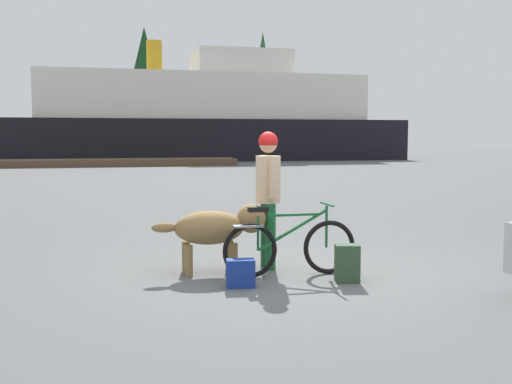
# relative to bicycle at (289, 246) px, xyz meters

# --- Properties ---
(ground_plane) EXTENTS (160.00, 160.00, 0.00)m
(ground_plane) POSITION_rel_bicycle_xyz_m (0.11, 0.14, -0.37)
(ground_plane) COLOR #595B5B
(bicycle) EXTENTS (1.69, 0.44, 0.89)m
(bicycle) POSITION_rel_bicycle_xyz_m (0.00, 0.00, 0.00)
(bicycle) COLOR black
(bicycle) RESTS_ON ground_plane
(person_cyclist) EXTENTS (0.32, 0.53, 1.77)m
(person_cyclist) POSITION_rel_bicycle_xyz_m (-0.13, 0.52, 0.71)
(person_cyclist) COLOR #19592D
(person_cyclist) RESTS_ON ground_plane
(dog) EXTENTS (1.44, 0.49, 0.86)m
(dog) POSITION_rel_bicycle_xyz_m (-0.82, 0.41, 0.20)
(dog) COLOR olive
(dog) RESTS_ON ground_plane
(backpack) EXTENTS (0.32, 0.26, 0.44)m
(backpack) POSITION_rel_bicycle_xyz_m (0.58, -0.45, -0.15)
(backpack) COLOR #334C33
(backpack) RESTS_ON ground_plane
(handbag_pannier) EXTENTS (0.34, 0.21, 0.32)m
(handbag_pannier) POSITION_rel_bicycle_xyz_m (-0.70, -0.39, -0.21)
(handbag_pannier) COLOR navy
(handbag_pannier) RESTS_ON ground_plane
(dock_pier) EXTENTS (14.61, 2.48, 0.40)m
(dock_pier) POSITION_rel_bicycle_xyz_m (-1.99, 28.83, -0.17)
(dock_pier) COLOR brown
(dock_pier) RESTS_ON ground_plane
(ferry_boat) EXTENTS (28.34, 8.99, 8.45)m
(ferry_boat) POSITION_rel_bicycle_xyz_m (4.93, 37.45, 2.57)
(ferry_boat) COLOR black
(ferry_boat) RESTS_ON ground_plane
(pine_tree_center) EXTENTS (4.06, 4.06, 11.43)m
(pine_tree_center) POSITION_rel_bicycle_xyz_m (1.46, 49.19, 7.01)
(pine_tree_center) COLOR #4C331E
(pine_tree_center) RESTS_ON ground_plane
(pine_tree_far_right) EXTENTS (3.13, 3.13, 11.25)m
(pine_tree_far_right) POSITION_rel_bicycle_xyz_m (12.17, 48.26, 6.35)
(pine_tree_far_right) COLOR #4C331E
(pine_tree_far_right) RESTS_ON ground_plane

